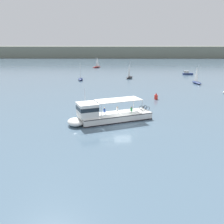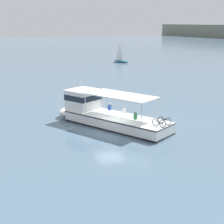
% 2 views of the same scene
% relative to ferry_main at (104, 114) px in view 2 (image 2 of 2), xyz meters
% --- Properties ---
extents(ground_plane, '(400.00, 400.00, 0.00)m').
position_rel_ferry_main_xyz_m(ground_plane, '(2.52, -0.67, -1.02)').
color(ground_plane, slate).
extents(ferry_main, '(12.90, 7.85, 5.32)m').
position_rel_ferry_main_xyz_m(ferry_main, '(0.00, 0.00, 0.00)').
color(ferry_main, white).
rests_on(ferry_main, ground).
extents(sailboat_far_left, '(4.99, 2.89, 5.40)m').
position_rel_ferry_main_xyz_m(sailboat_far_left, '(-46.35, 27.70, -0.47)').
color(sailboat_far_left, teal).
rests_on(sailboat_far_left, ground).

